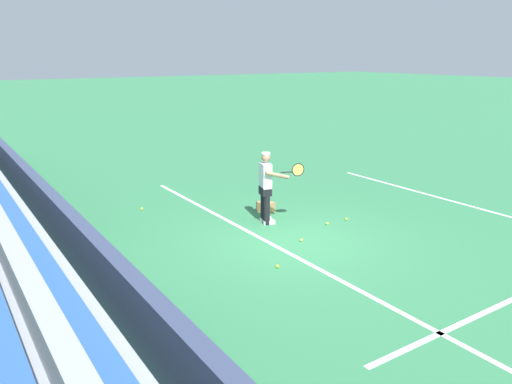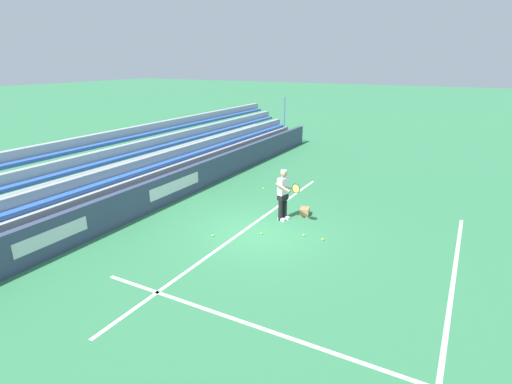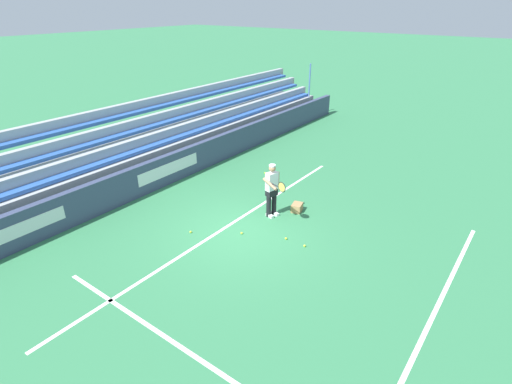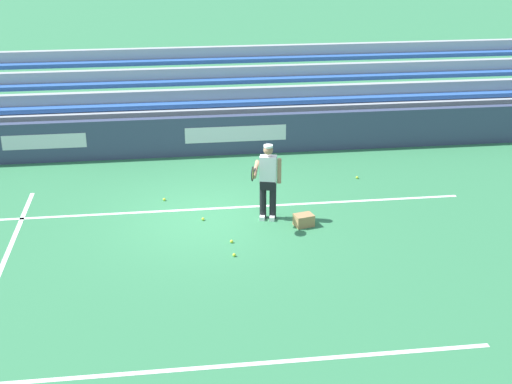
% 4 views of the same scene
% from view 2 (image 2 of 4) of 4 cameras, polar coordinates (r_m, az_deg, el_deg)
% --- Properties ---
extents(ground_plane, '(160.00, 160.00, 0.00)m').
position_cam_2_polar(ground_plane, '(12.50, 0.51, -5.81)').
color(ground_plane, '#337A4C').
extents(court_baseline_white, '(12.00, 0.10, 0.01)m').
position_cam_2_polar(court_baseline_white, '(12.72, -1.49, -5.35)').
color(court_baseline_white, white).
rests_on(court_baseline_white, ground).
extents(court_sideline_white, '(0.10, 12.00, 0.01)m').
position_cam_2_polar(court_sideline_white, '(7.98, 13.03, -22.12)').
color(court_sideline_white, white).
rests_on(court_sideline_white, ground).
extents(court_service_line_white, '(8.22, 0.10, 0.01)m').
position_cam_2_polar(court_service_line_white, '(11.30, 26.43, -10.65)').
color(court_service_line_white, white).
rests_on(court_service_line_white, ground).
extents(back_wall_sponsor_board, '(27.42, 0.25, 1.10)m').
position_cam_2_polar(back_wall_sponsor_board, '(14.67, -14.45, -0.39)').
color(back_wall_sponsor_board, '#384260').
rests_on(back_wall_sponsor_board, ground).
extents(bleacher_stand, '(26.04, 2.40, 2.95)m').
position_cam_2_polar(bleacher_stand, '(15.88, -19.37, 1.25)').
color(bleacher_stand, '#9EA3A8').
rests_on(bleacher_stand, ground).
extents(tennis_player, '(0.76, 0.95, 1.71)m').
position_cam_2_polar(tennis_player, '(13.20, 3.94, -0.34)').
color(tennis_player, black).
rests_on(tennis_player, ground).
extents(ball_box_cardboard, '(0.46, 0.39, 0.26)m').
position_cam_2_polar(ball_box_cardboard, '(13.92, 6.95, -2.78)').
color(ball_box_cardboard, '#A87F51').
rests_on(ball_box_cardboard, ground).
extents(tennis_ball_far_left, '(0.07, 0.07, 0.07)m').
position_cam_2_polar(tennis_ball_far_left, '(16.59, 1.04, 0.51)').
color(tennis_ball_far_left, '#CCE533').
rests_on(tennis_ball_far_left, ground).
extents(tennis_ball_midcourt, '(0.07, 0.07, 0.07)m').
position_cam_2_polar(tennis_ball_midcourt, '(12.29, -6.22, -6.21)').
color(tennis_ball_midcourt, '#CCE533').
rests_on(tennis_ball_midcourt, ground).
extents(tennis_ball_near_player, '(0.07, 0.07, 0.07)m').
position_cam_2_polar(tennis_ball_near_player, '(12.35, 0.75, -5.96)').
color(tennis_ball_near_player, '#CCE533').
rests_on(tennis_ball_near_player, ground).
extents(tennis_ball_by_box, '(0.07, 0.07, 0.07)m').
position_cam_2_polar(tennis_ball_by_box, '(12.14, 9.51, -6.69)').
color(tennis_ball_by_box, '#CCE533').
rests_on(tennis_ball_by_box, ground).
extents(tennis_ball_far_right, '(0.07, 0.07, 0.07)m').
position_cam_2_polar(tennis_ball_far_right, '(12.33, 6.83, -6.14)').
color(tennis_ball_far_right, '#CCE533').
rests_on(tennis_ball_far_right, ground).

